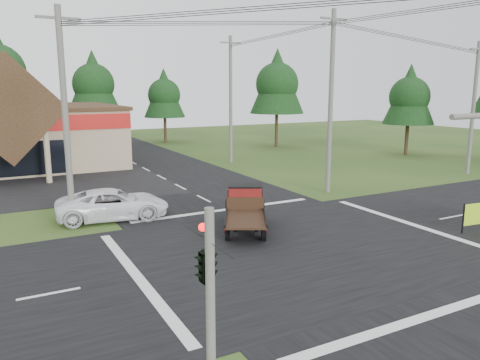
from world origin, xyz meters
TOP-DOWN VIEW (x-y plane):
  - ground at (0.00, 0.00)m, footprint 120.00×120.00m
  - road_ns at (0.00, 0.00)m, footprint 12.00×120.00m
  - road_ew at (0.00, 0.00)m, footprint 120.00×12.00m
  - traffic_signal_corner at (-7.50, -7.32)m, footprint 0.53×2.48m
  - utility_pole_nw at (-8.00, 8.00)m, footprint 2.00×0.30m
  - utility_pole_ne at (8.00, 8.00)m, footprint 2.00×0.30m
  - utility_pole_far at (22.00, 8.00)m, footprint 2.00×0.30m
  - utility_pole_n at (8.00, 22.00)m, footprint 2.00×0.30m
  - tree_row_d at (0.00, 42.00)m, footprint 6.16×6.16m
  - tree_row_e at (8.00, 40.00)m, footprint 5.04×5.04m
  - tree_side_ne at (18.00, 30.00)m, footprint 6.16×6.16m
  - tree_side_e_near at (26.00, 18.00)m, footprint 5.04×5.04m
  - antique_flatbed_truck at (-0.83, 3.15)m, footprint 4.01×5.28m
  - white_pickup at (-5.93, 8.19)m, footprint 6.03×3.49m

SIDE VIEW (x-z plane):
  - ground at x=0.00m, z-range 0.00..0.00m
  - road_ns at x=0.00m, z-range 0.00..0.02m
  - road_ew at x=0.00m, z-range 0.00..0.02m
  - white_pickup at x=-5.93m, z-range 0.00..1.58m
  - antique_flatbed_truck at x=-0.83m, z-range 0.00..2.08m
  - traffic_signal_corner at x=-7.50m, z-range 1.32..5.72m
  - utility_pole_far at x=22.00m, z-range 0.14..10.34m
  - utility_pole_nw at x=-8.00m, z-range 0.14..10.64m
  - utility_pole_n at x=8.00m, z-range 0.14..11.34m
  - utility_pole_ne at x=8.00m, z-range 0.14..11.64m
  - tree_row_e at x=8.00m, z-range 1.49..10.58m
  - tree_side_e_near at x=26.00m, z-range 1.49..10.58m
  - tree_row_d at x=0.00m, z-range 1.82..12.93m
  - tree_side_ne at x=18.00m, z-range 1.82..12.93m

